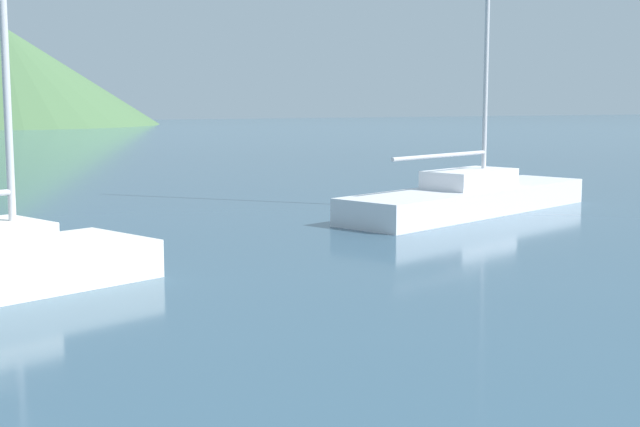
% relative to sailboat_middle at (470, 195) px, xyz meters
% --- Properties ---
extents(sailboat_middle, '(8.74, 5.07, 11.35)m').
position_rel_sailboat_middle_xyz_m(sailboat_middle, '(0.00, 0.00, 0.00)').
color(sailboat_middle, silver).
rests_on(sailboat_middle, ground_plane).
extents(hill_central, '(32.83, 32.83, 10.59)m').
position_rel_sailboat_middle_xyz_m(hill_central, '(-3.63, 82.95, 4.82)').
color(hill_central, '#476B42').
rests_on(hill_central, ground_plane).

